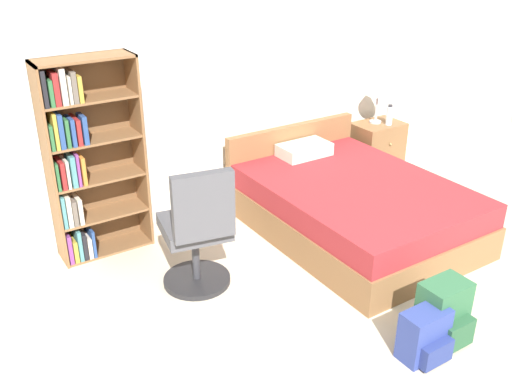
{
  "coord_description": "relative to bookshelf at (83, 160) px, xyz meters",
  "views": [
    {
      "loc": [
        -2.66,
        -1.34,
        2.56
      ],
      "look_at": [
        -0.53,
        1.98,
        0.7
      ],
      "focal_mm": 40.0,
      "sensor_mm": 36.0,
      "label": 1
    }
  ],
  "objects": [
    {
      "name": "bookshelf",
      "position": [
        0.0,
        0.0,
        0.0
      ],
      "size": [
        0.76,
        0.29,
        1.66
      ],
      "color": "brown",
      "rests_on": "ground_plane"
    },
    {
      "name": "bed",
      "position": [
        2.09,
        -0.89,
        -0.59
      ],
      "size": [
        1.49,
        2.03,
        0.76
      ],
      "color": "brown",
      "rests_on": "ground_plane"
    },
    {
      "name": "nightstand",
      "position": [
        3.19,
        -0.06,
        -0.55
      ],
      "size": [
        0.53,
        0.4,
        0.61
      ],
      "color": "brown",
      "rests_on": "ground_plane"
    },
    {
      "name": "wall_back",
      "position": [
        1.54,
        0.25,
        0.45
      ],
      "size": [
        9.0,
        0.06,
        2.6
      ],
      "color": "silver",
      "rests_on": "ground_plane"
    },
    {
      "name": "backpack_blue",
      "position": [
        1.37,
        -2.45,
        -0.68
      ],
      "size": [
        0.32,
        0.24,
        0.35
      ],
      "color": "navy",
      "rests_on": "ground_plane"
    },
    {
      "name": "office_chair",
      "position": [
        0.51,
        -0.98,
        -0.36
      ],
      "size": [
        0.56,
        0.64,
        1.05
      ],
      "color": "#232326",
      "rests_on": "ground_plane"
    },
    {
      "name": "table_lamp",
      "position": [
        3.17,
        -0.02,
        0.15
      ],
      "size": [
        0.25,
        0.25,
        0.51
      ],
      "color": "#B2B2B7",
      "rests_on": "nightstand"
    },
    {
      "name": "water_bottle",
      "position": [
        3.24,
        -0.15,
        -0.14
      ],
      "size": [
        0.07,
        0.07,
        0.22
      ],
      "color": "silver",
      "rests_on": "nightstand"
    },
    {
      "name": "backpack_green",
      "position": [
        1.61,
        -2.38,
        -0.64
      ],
      "size": [
        0.32,
        0.29,
        0.43
      ],
      "color": "#2D603D",
      "rests_on": "ground_plane"
    }
  ]
}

